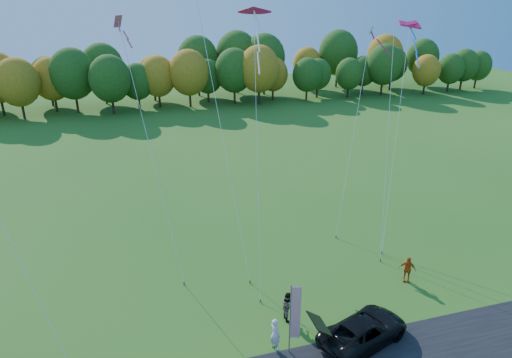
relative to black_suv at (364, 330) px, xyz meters
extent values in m
plane|color=#245D18|center=(-3.85, 1.57, -0.74)|extent=(160.00, 160.00, 0.00)
imported|color=black|center=(0.00, 0.00, 0.00)|extent=(5.85, 4.12, 1.48)
imported|color=silver|center=(-4.76, 0.82, 0.22)|extent=(0.68, 0.82, 1.93)
imported|color=gray|center=(-3.28, 2.91, 0.15)|extent=(0.68, 0.87, 1.78)
imported|color=#C54E12|center=(5.43, 4.21, 0.16)|extent=(1.12, 0.98, 1.81)
cylinder|color=#999999|center=(-4.12, 0.39, 1.37)|extent=(0.06, 0.06, 4.22)
cube|color=red|center=(-3.87, 0.32, 1.79)|extent=(0.51, 0.19, 3.17)
cube|color=navy|center=(-3.87, 0.35, 2.97)|extent=(0.51, 0.18, 0.82)
cylinder|color=#4C3F33|center=(-4.46, 6.86, -0.64)|extent=(0.08, 0.08, 0.20)
cylinder|color=#4C3F33|center=(5.04, 6.76, -0.64)|extent=(0.08, 0.08, 0.20)
cylinder|color=#4C3F33|center=(-4.38, 4.78, -0.64)|extent=(0.08, 0.08, 0.20)
cone|color=#D20D5A|center=(-1.92, 14.73, 15.73)|extent=(2.44, 1.86, 2.67)
cylinder|color=#4C3F33|center=(5.66, 7.62, -0.64)|extent=(0.08, 0.08, 0.20)
cube|color=#FF1C5D|center=(10.77, 15.20, 14.45)|extent=(3.60, 1.24, 1.35)
cylinder|color=#4C3F33|center=(3.48, 10.66, -0.64)|extent=(0.08, 0.08, 0.20)
cube|color=white|center=(7.67, 15.55, 14.11)|extent=(1.11, 1.11, 1.31)
cylinder|color=#4C3F33|center=(-8.62, 7.87, -0.64)|extent=(0.08, 0.08, 0.20)
cube|color=#D24652|center=(-10.92, 14.03, 15.14)|extent=(1.23, 1.23, 1.46)
camera|label=1|loc=(-11.02, -17.12, 16.97)|focal=32.00mm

